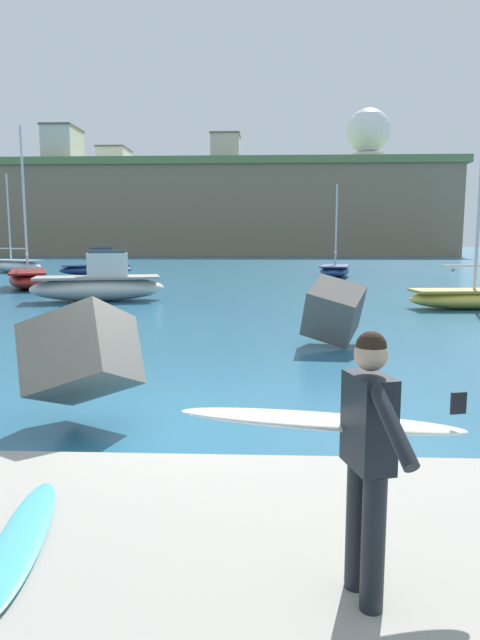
{
  "coord_description": "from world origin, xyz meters",
  "views": [
    {
      "loc": [
        1.36,
        -7.62,
        2.57
      ],
      "look_at": [
        1.01,
        0.5,
        1.4
      ],
      "focal_mm": 31.29,
      "sensor_mm": 36.0,
      "label": 1
    }
  ],
  "objects_px": {
    "boat_far_right": "(28,278)",
    "station_building_central": "(63,145)",
    "boat_near_right": "(335,270)",
    "station_building_west": "(115,161)",
    "boat_mid_right": "(15,265)",
    "mooring_buoy_inner": "(453,268)",
    "boat_far_left": "(466,297)",
    "boat_mid_left": "(100,284)",
    "boat_mid_centre": "(97,267)",
    "spare_surfboard": "(22,538)",
    "station_building_east": "(226,150)",
    "surfer_with_board": "(356,441)",
    "radar_dome": "(368,136)"
  },
  "relations": [
    {
      "from": "boat_far_right",
      "to": "station_building_central",
      "type": "xyz_separation_m",
      "value": [
        -21.72,
        67.39,
        18.06
      ]
    },
    {
      "from": "boat_near_right",
      "to": "station_building_west",
      "type": "height_order",
      "value": "station_building_west"
    },
    {
      "from": "boat_mid_right",
      "to": "mooring_buoy_inner",
      "type": "bearing_deg",
      "value": 6.14
    },
    {
      "from": "boat_far_left",
      "to": "station_building_central",
      "type": "bearing_deg",
      "value": 119.06
    },
    {
      "from": "boat_far_right",
      "to": "mooring_buoy_inner",
      "type": "bearing_deg",
      "value": 32.31
    },
    {
      "from": "boat_far_left",
      "to": "boat_far_right",
      "type": "relative_size",
      "value": 0.85
    },
    {
      "from": "boat_mid_left",
      "to": "boat_mid_centre",
      "type": "height_order",
      "value": "boat_mid_left"
    },
    {
      "from": "spare_surfboard",
      "to": "boat_far_right",
      "type": "distance_m",
      "value": 27.67
    },
    {
      "from": "spare_surfboard",
      "to": "station_building_east",
      "type": "xyz_separation_m",
      "value": [
        -5.01,
        97.37,
        18.05
      ]
    },
    {
      "from": "boat_far_right",
      "to": "surfer_with_board",
      "type": "bearing_deg",
      "value": -62.94
    },
    {
      "from": "boat_near_right",
      "to": "mooring_buoy_inner",
      "type": "xyz_separation_m",
      "value": [
        10.84,
        7.94,
        -0.25
      ]
    },
    {
      "from": "boat_mid_right",
      "to": "station_building_west",
      "type": "xyz_separation_m",
      "value": [
        -9.84,
        68.69,
        17.5
      ]
    },
    {
      "from": "boat_far_left",
      "to": "station_building_east",
      "type": "height_order",
      "value": "station_building_east"
    },
    {
      "from": "spare_surfboard",
      "to": "boat_far_right",
      "type": "xyz_separation_m",
      "value": [
        -10.79,
        25.48,
        0.26
      ]
    },
    {
      "from": "boat_mid_left",
      "to": "mooring_buoy_inner",
      "type": "height_order",
      "value": "boat_mid_left"
    },
    {
      "from": "boat_far_left",
      "to": "mooring_buoy_inner",
      "type": "height_order",
      "value": "boat_far_left"
    },
    {
      "from": "boat_mid_centre",
      "to": "station_building_east",
      "type": "bearing_deg",
      "value": 84.9
    },
    {
      "from": "boat_mid_centre",
      "to": "station_building_west",
      "type": "distance_m",
      "value": 75.75
    },
    {
      "from": "boat_near_right",
      "to": "radar_dome",
      "type": "distance_m",
      "value": 72.46
    },
    {
      "from": "boat_mid_left",
      "to": "boat_far_left",
      "type": "relative_size",
      "value": 0.83
    },
    {
      "from": "surfer_with_board",
      "to": "station_building_west",
      "type": "relative_size",
      "value": 0.26
    },
    {
      "from": "boat_mid_right",
      "to": "boat_far_right",
      "type": "xyz_separation_m",
      "value": [
        7.12,
        -14.19,
        -0.04
      ]
    },
    {
      "from": "surfer_with_board",
      "to": "mooring_buoy_inner",
      "type": "relative_size",
      "value": 4.8
    },
    {
      "from": "surfer_with_board",
      "to": "boat_mid_centre",
      "type": "distance_m",
      "value": 39.34
    },
    {
      "from": "boat_far_left",
      "to": "station_building_west",
      "type": "distance_m",
      "value": 99.93
    },
    {
      "from": "station_building_central",
      "to": "station_building_east",
      "type": "relative_size",
      "value": 1.42
    },
    {
      "from": "radar_dome",
      "to": "surfer_with_board",
      "type": "bearing_deg",
      "value": -100.09
    },
    {
      "from": "boat_far_left",
      "to": "surfer_with_board",
      "type": "bearing_deg",
      "value": -111.55
    },
    {
      "from": "boat_mid_centre",
      "to": "boat_mid_left",
      "type": "bearing_deg",
      "value": -72.96
    },
    {
      "from": "boat_mid_left",
      "to": "station_building_central",
      "type": "relative_size",
      "value": 0.75
    },
    {
      "from": "boat_mid_centre",
      "to": "station_building_east",
      "type": "height_order",
      "value": "station_building_east"
    },
    {
      "from": "boat_mid_centre",
      "to": "radar_dome",
      "type": "height_order",
      "value": "radar_dome"
    },
    {
      "from": "boat_near_right",
      "to": "boat_mid_centre",
      "type": "distance_m",
      "value": 17.31
    },
    {
      "from": "spare_surfboard",
      "to": "surfer_with_board",
      "type": "bearing_deg",
      "value": -10.49
    },
    {
      "from": "surfer_with_board",
      "to": "boat_mid_right",
      "type": "height_order",
      "value": "boat_mid_right"
    },
    {
      "from": "boat_far_right",
      "to": "station_building_central",
      "type": "distance_m",
      "value": 73.08
    },
    {
      "from": "boat_far_right",
      "to": "station_building_central",
      "type": "bearing_deg",
      "value": 107.86
    },
    {
      "from": "spare_surfboard",
      "to": "radar_dome",
      "type": "distance_m",
      "value": 107.65
    },
    {
      "from": "boat_near_right",
      "to": "boat_mid_left",
      "type": "relative_size",
      "value": 1.08
    },
    {
      "from": "boat_mid_centre",
      "to": "station_building_central",
      "type": "xyz_separation_m",
      "value": [
        -22.09,
        56.17,
        17.97
      ]
    },
    {
      "from": "boat_near_right",
      "to": "boat_far_left",
      "type": "distance_m",
      "value": 18.44
    },
    {
      "from": "surfer_with_board",
      "to": "mooring_buoy_inner",
      "type": "distance_m",
      "value": 46.53
    },
    {
      "from": "spare_surfboard",
      "to": "radar_dome",
      "type": "relative_size",
      "value": 0.19
    },
    {
      "from": "boat_mid_centre",
      "to": "boat_far_right",
      "type": "relative_size",
      "value": 0.65
    },
    {
      "from": "boat_mid_left",
      "to": "boat_far_right",
      "type": "height_order",
      "value": "boat_far_right"
    },
    {
      "from": "surfer_with_board",
      "to": "boat_mid_left",
      "type": "relative_size",
      "value": 0.36
    },
    {
      "from": "station_building_east",
      "to": "spare_surfboard",
      "type": "bearing_deg",
      "value": -87.06
    },
    {
      "from": "radar_dome",
      "to": "boat_mid_right",
      "type": "bearing_deg",
      "value": -121.37
    },
    {
      "from": "station_building_central",
      "to": "surfer_with_board",
      "type": "bearing_deg",
      "value": -69.46
    },
    {
      "from": "boat_mid_centre",
      "to": "boat_near_right",
      "type": "bearing_deg",
      "value": -3.8
    }
  ]
}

